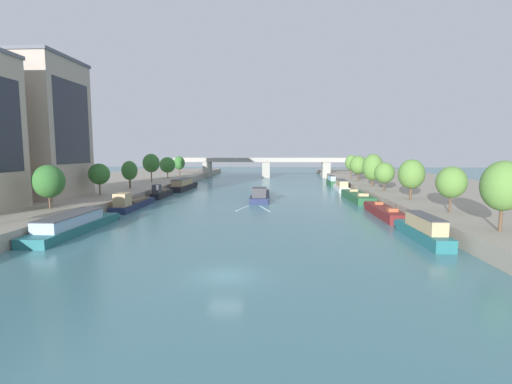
# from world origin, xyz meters

# --- Properties ---
(ground_plane) EXTENTS (400.00, 400.00, 0.00)m
(ground_plane) POSITION_xyz_m (0.00, 0.00, 0.00)
(ground_plane) COLOR teal
(quay_left) EXTENTS (36.00, 170.00, 1.73)m
(quay_left) POSITION_xyz_m (-39.62, 55.00, 0.87)
(quay_left) COLOR gray
(quay_left) RESTS_ON ground
(quay_right) EXTENTS (36.00, 170.00, 1.73)m
(quay_right) POSITION_xyz_m (39.62, 55.00, 0.87)
(quay_right) COLOR gray
(quay_right) RESTS_ON ground
(barge_midriver) EXTENTS (3.63, 18.16, 2.78)m
(barge_midriver) POSITION_xyz_m (0.61, 45.58, 0.83)
(barge_midriver) COLOR #1E284C
(barge_midriver) RESTS_ON ground
(wake_behind_barge) EXTENTS (5.60, 5.90, 0.03)m
(wake_behind_barge) POSITION_xyz_m (0.03, 33.40, 0.01)
(wake_behind_barge) COLOR silver
(wake_behind_barge) RESTS_ON ground
(moored_boat_left_end) EXTENTS (3.49, 16.92, 2.29)m
(moored_boat_left_end) POSITION_xyz_m (-19.71, 13.94, 0.96)
(moored_boat_left_end) COLOR #23666B
(moored_boat_left_end) RESTS_ON ground
(moored_boat_left_midway) EXTENTS (2.87, 14.67, 3.00)m
(moored_boat_left_midway) POSITION_xyz_m (-19.99, 32.17, 0.87)
(moored_boat_left_midway) COLOR #1E284C
(moored_boat_left_midway) RESTS_ON ground
(moored_boat_left_gap_after) EXTENTS (1.87, 10.46, 2.93)m
(moored_boat_left_gap_after) POSITION_xyz_m (-19.76, 46.97, 0.90)
(moored_boat_left_gap_after) COLOR black
(moored_boat_left_gap_after) RESTS_ON ground
(moored_boat_left_far) EXTENTS (3.61, 16.82, 2.77)m
(moored_boat_left_far) POSITION_xyz_m (-19.31, 62.86, 1.16)
(moored_boat_left_far) COLOR black
(moored_boat_left_far) RESTS_ON ground
(moored_boat_right_upstream) EXTENTS (2.15, 12.03, 2.75)m
(moored_boat_right_upstream) POSITION_xyz_m (19.32, 12.42, 1.15)
(moored_boat_right_upstream) COLOR #23666B
(moored_boat_right_upstream) RESTS_ON ground
(moored_boat_right_far) EXTENTS (2.50, 14.67, 2.40)m
(moored_boat_right_far) POSITION_xyz_m (19.44, 27.28, 0.68)
(moored_boat_right_far) COLOR maroon
(moored_boat_right_far) RESTS_ON ground
(moored_boat_right_midway) EXTENTS (3.43, 16.90, 2.46)m
(moored_boat_right_midway) POSITION_xyz_m (19.45, 45.09, 0.70)
(moored_boat_right_midway) COLOR #235633
(moored_boat_right_midway) RESTS_ON ground
(moored_boat_right_lone) EXTENTS (2.91, 13.83, 2.63)m
(moored_boat_right_lone) POSITION_xyz_m (19.51, 63.16, 1.09)
(moored_boat_right_lone) COLOR silver
(moored_boat_right_lone) RESTS_ON ground
(moored_boat_right_gap_after) EXTENTS (1.71, 10.13, 2.72)m
(moored_boat_right_gap_after) POSITION_xyz_m (19.27, 77.44, 1.14)
(moored_boat_right_gap_after) COLOR #235633
(moored_boat_right_gap_after) RESTS_ON ground
(tree_left_past_mid) EXTENTS (4.09, 4.09, 5.90)m
(tree_left_past_mid) POSITION_xyz_m (-26.63, 20.56, 5.42)
(tree_left_past_mid) COLOR brown
(tree_left_past_mid) RESTS_ON quay_left
(tree_left_far) EXTENTS (3.62, 3.62, 5.57)m
(tree_left_far) POSITION_xyz_m (-27.22, 35.90, 5.45)
(tree_left_far) COLOR brown
(tree_left_far) RESTS_ON quay_left
(tree_left_midway) EXTENTS (3.22, 3.22, 5.72)m
(tree_left_midway) POSITION_xyz_m (-26.79, 48.20, 5.45)
(tree_left_midway) COLOR brown
(tree_left_midway) RESTS_ON quay_left
(tree_left_by_lamp) EXTENTS (4.15, 4.15, 7.12)m
(tree_left_by_lamp) POSITION_xyz_m (-27.44, 63.49, 6.54)
(tree_left_by_lamp) COLOR brown
(tree_left_by_lamp) RESTS_ON quay_left
(tree_left_third) EXTENTS (4.47, 4.47, 6.07)m
(tree_left_third) POSITION_xyz_m (-27.67, 77.97, 5.56)
(tree_left_third) COLOR brown
(tree_left_third) RESTS_ON quay_left
(tree_left_nearest) EXTENTS (3.59, 3.59, 6.17)m
(tree_left_nearest) POSITION_xyz_m (-27.72, 91.21, 5.73)
(tree_left_nearest) COLOR brown
(tree_left_nearest) RESTS_ON quay_left
(tree_right_midway) EXTENTS (3.92, 3.92, 6.79)m
(tree_right_midway) POSITION_xyz_m (25.23, 9.11, 6.12)
(tree_right_midway) COLOR brown
(tree_right_midway) RESTS_ON quay_right
(tree_right_second) EXTENTS (3.62, 3.62, 5.81)m
(tree_right_second) POSITION_xyz_m (25.52, 20.08, 5.56)
(tree_right_second) COLOR brown
(tree_right_second) RESTS_ON quay_right
(tree_right_by_lamp) EXTENTS (4.07, 4.07, 6.41)m
(tree_right_by_lamp) POSITION_xyz_m (25.24, 32.95, 5.79)
(tree_right_by_lamp) COLOR brown
(tree_right_by_lamp) RESTS_ON quay_right
(tree_right_far) EXTENTS (3.80, 3.80, 5.56)m
(tree_right_far) POSITION_xyz_m (24.70, 45.78, 5.26)
(tree_right_far) COLOR brown
(tree_right_far) RESTS_ON quay_right
(tree_right_third) EXTENTS (4.48, 4.48, 7.12)m
(tree_right_third) POSITION_xyz_m (25.18, 56.39, 5.93)
(tree_right_third) COLOR brown
(tree_right_third) RESTS_ON quay_right
(tree_right_distant) EXTENTS (4.43, 4.43, 6.58)m
(tree_right_distant) POSITION_xyz_m (24.98, 70.20, 5.92)
(tree_right_distant) COLOR brown
(tree_right_distant) RESTS_ON quay_right
(tree_right_end_of_row) EXTENTS (3.52, 3.52, 6.67)m
(tree_right_end_of_row) POSITION_xyz_m (25.55, 82.05, 6.17)
(tree_right_end_of_row) COLOR brown
(tree_right_end_of_row) RESTS_ON quay_right
(building_left_tall) EXTENTS (14.29, 13.35, 23.04)m
(building_left_tall) POSITION_xyz_m (-37.01, 33.38, 13.27)
(building_left_tall) COLOR #A89989
(building_left_tall) RESTS_ON quay_left
(bridge_far) EXTENTS (67.23, 4.40, 7.16)m
(bridge_far) POSITION_xyz_m (0.00, 107.17, 4.64)
(bridge_far) COLOR #9E998E
(bridge_far) RESTS_ON ground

